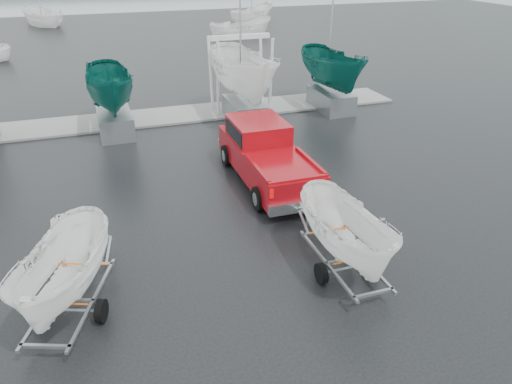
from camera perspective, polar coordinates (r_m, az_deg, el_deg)
The scene contains 12 objects.
ground_plane at distance 15.95m, azimuth -8.47°, elevation -5.96°, with size 120.00×120.00×0.00m, color black.
dock at distance 27.74m, azimuth -13.78°, elevation 8.08°, with size 30.00×3.00×0.12m, color gray.
pickup_truck at distance 19.69m, azimuth 0.98°, elevation 4.63°, with size 2.47×6.59×2.19m.
trailer_hitched at distance 13.38m, azimuth 10.79°, elevation 0.29°, with size 1.78×3.61×4.95m.
trailer_parked at distance 12.47m, azimuth -21.93°, elevation -3.40°, with size 2.39×3.78×4.93m.
boat_hoist at distance 28.16m, azimuth -1.80°, elevation 14.63°, with size 3.30×2.18×4.12m.
keelboat_1 at distance 25.07m, azimuth -16.63°, elevation 13.91°, with size 2.20×3.20×6.94m.
keelboat_2 at distance 25.86m, azimuth -1.44°, elevation 17.10°, with size 2.66×3.20×10.84m.
keelboat_3 at distance 28.22m, azimuth 8.96°, elevation 16.33°, with size 2.29×3.20×10.45m.
moored_boat_1 at distance 65.35m, azimuth -23.15°, elevation 17.14°, with size 4.06×4.10×12.07m.
moored_boat_2 at distance 53.73m, azimuth -1.75°, elevation 17.50°, with size 2.96×2.90×11.42m.
moored_boat_3 at distance 63.96m, azimuth -0.51°, elevation 18.97°, with size 4.07×4.05×11.81m.
Camera 1 is at (-2.09, -13.33, 8.51)m, focal length 35.00 mm.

